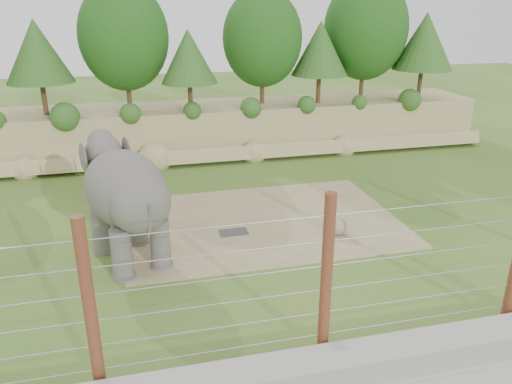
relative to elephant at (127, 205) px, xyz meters
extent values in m
plane|color=#3E6B20|center=(4.27, -1.20, -1.85)|extent=(90.00, 90.00, 0.00)
cube|color=tan|center=(4.27, 11.80, -0.60)|extent=(30.00, 4.00, 2.50)
cube|color=tan|center=(4.27, 9.50, -1.50)|extent=(30.00, 1.37, 1.07)
cylinder|color=#3F2B19|center=(-3.73, 11.30, 1.43)|extent=(0.24, 0.24, 1.58)
sphere|color=#174411|center=(-3.73, 11.30, 3.57)|extent=(3.60, 3.60, 3.60)
cylinder|color=#3F2B19|center=(0.27, 11.80, 1.61)|extent=(0.24, 0.24, 1.92)
sphere|color=#174411|center=(0.27, 11.80, 4.22)|extent=(4.40, 4.40, 4.40)
cylinder|color=#3F2B19|center=(3.27, 10.60, 1.35)|extent=(0.24, 0.24, 1.40)
sphere|color=#174411|center=(3.27, 10.60, 3.25)|extent=(3.20, 3.20, 3.20)
cylinder|color=#3F2B19|center=(7.27, 11.60, 1.56)|extent=(0.24, 0.24, 1.82)
sphere|color=#174411|center=(7.27, 11.60, 4.03)|extent=(4.16, 4.16, 4.16)
cylinder|color=#3F2B19|center=(10.27, 11.00, 1.40)|extent=(0.24, 0.24, 1.50)
sphere|color=#174411|center=(10.27, 11.00, 3.44)|extent=(3.44, 3.44, 3.44)
cylinder|color=#3F2B19|center=(13.27, 12.00, 1.66)|extent=(0.24, 0.24, 2.03)
sphere|color=#174411|center=(13.27, 12.00, 4.42)|extent=(4.64, 4.64, 4.64)
cylinder|color=#3F2B19|center=(16.27, 10.80, 1.47)|extent=(0.24, 0.24, 1.64)
sphere|color=#174411|center=(16.27, 10.80, 3.70)|extent=(3.76, 3.76, 3.76)
cube|color=#95895E|center=(4.77, 1.80, -1.84)|extent=(10.00, 7.00, 0.02)
cube|color=#262628|center=(3.52, 1.09, -1.82)|extent=(1.00, 0.60, 0.03)
sphere|color=gray|center=(7.04, 0.07, -1.52)|extent=(0.63, 0.63, 0.63)
cube|color=#A09C94|center=(4.27, -6.20, -1.60)|extent=(26.00, 0.35, 0.50)
cylinder|color=#572C19|center=(-0.73, -5.70, 0.15)|extent=(0.26, 0.26, 4.00)
cylinder|color=#572C19|center=(4.27, -5.70, 0.15)|extent=(0.26, 0.26, 4.00)
cylinder|color=#97989D|center=(4.27, -5.70, -1.35)|extent=(20.00, 0.02, 0.02)
cylinder|color=#97989D|center=(4.27, -5.70, -0.75)|extent=(20.00, 0.02, 0.02)
cylinder|color=#97989D|center=(4.27, -5.70, -0.15)|extent=(20.00, 0.02, 0.02)
cylinder|color=#97989D|center=(4.27, -5.70, 0.45)|extent=(20.00, 0.02, 0.02)
cylinder|color=#97989D|center=(4.27, -5.70, 1.05)|extent=(20.00, 0.02, 0.02)
cylinder|color=#97989D|center=(4.27, -5.70, 1.65)|extent=(20.00, 0.02, 0.02)
camera|label=1|loc=(0.47, -14.64, 5.85)|focal=35.00mm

